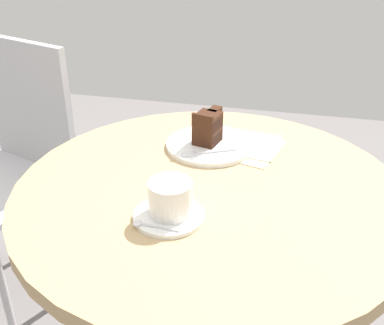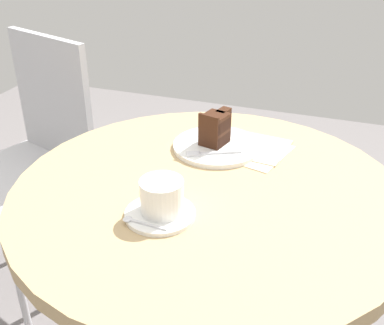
{
  "view_description": "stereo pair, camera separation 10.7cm",
  "coord_description": "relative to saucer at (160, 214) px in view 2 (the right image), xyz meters",
  "views": [
    {
      "loc": [
        -0.88,
        -0.16,
        1.27
      ],
      "look_at": [
        0.03,
        0.05,
        0.75
      ],
      "focal_mm": 45.0,
      "sensor_mm": 36.0,
      "label": 1
    },
    {
      "loc": [
        -0.85,
        -0.27,
        1.27
      ],
      "look_at": [
        0.03,
        0.05,
        0.75
      ],
      "focal_mm": 45.0,
      "sensor_mm": 36.0,
      "label": 2
    }
  ],
  "objects": [
    {
      "name": "coffee_cup",
      "position": [
        0.01,
        -0.0,
        0.04
      ],
      "size": [
        0.12,
        0.09,
        0.07
      ],
      "color": "white",
      "rests_on": "saucer"
    },
    {
      "name": "fork",
      "position": [
        0.26,
        -0.01,
        0.01
      ],
      "size": [
        0.07,
        0.13,
        0.0
      ],
      "rotation": [
        0.0,
        0.0,
        2.03
      ],
      "color": "silver",
      "rests_on": "cake_plate"
    },
    {
      "name": "teaspoon",
      "position": [
        -0.05,
        0.02,
        0.01
      ],
      "size": [
        0.02,
        0.09,
        0.0
      ],
      "rotation": [
        0.0,
        0.0,
        1.5
      ],
      "color": "silver",
      "rests_on": "saucer"
    },
    {
      "name": "saucer",
      "position": [
        0.0,
        0.0,
        0.0
      ],
      "size": [
        0.14,
        0.14,
        0.01
      ],
      "color": "white",
      "rests_on": "cafe_table"
    },
    {
      "name": "napkin",
      "position": [
        0.35,
        -0.11,
        -0.0
      ],
      "size": [
        0.21,
        0.2,
        0.0
      ],
      "rotation": [
        0.0,
        0.0,
        6.03
      ],
      "color": "beige",
      "rests_on": "cafe_table"
    },
    {
      "name": "cake_slice",
      "position": [
        0.33,
        -0.01,
        0.05
      ],
      "size": [
        0.1,
        0.07,
        0.09
      ],
      "rotation": [
        0.0,
        0.0,
        6.04
      ],
      "color": "black",
      "rests_on": "cake_plate"
    },
    {
      "name": "cake_plate",
      "position": [
        0.32,
        -0.02,
        0.0
      ],
      "size": [
        0.22,
        0.22,
        0.01
      ],
      "color": "white",
      "rests_on": "cafe_table"
    },
    {
      "name": "cafe_chair",
      "position": [
        0.46,
        0.65,
        -0.18
      ],
      "size": [
        0.48,
        0.48,
        0.89
      ],
      "rotation": [
        0.0,
        0.0,
        4.39
      ],
      "color": "#BCBCC1",
      "rests_on": "ground"
    },
    {
      "name": "cafe_table",
      "position": [
        0.13,
        -0.06,
        -0.12
      ],
      "size": [
        0.86,
        0.86,
        0.71
      ],
      "color": "tan",
      "rests_on": "ground"
    }
  ]
}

